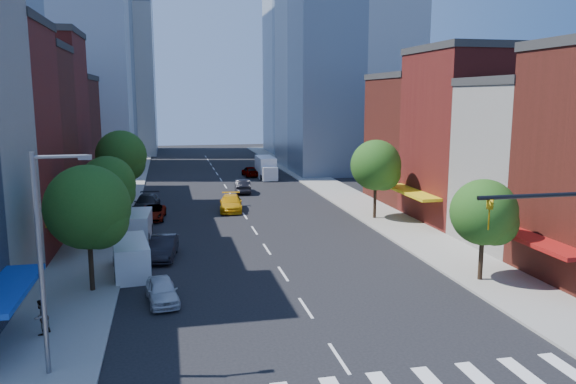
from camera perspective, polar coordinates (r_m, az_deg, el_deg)
name	(u,v)px	position (r m, az deg, el deg)	size (l,w,h in m)	color
ground	(339,358)	(25.49, 5.20, -16.49)	(220.00, 220.00, 0.00)	black
sidewalk_left	(117,201)	(63.03, -17.00, -0.90)	(5.00, 120.00, 0.15)	gray
sidewalk_right	(339,193)	(65.74, 5.25, -0.09)	(5.00, 120.00, 0.15)	gray
bldg_left_4	(20,124)	(60.99, -25.61, 6.21)	(12.00, 9.00, 17.00)	maroon
bldg_left_5	(42,138)	(70.37, -23.73, 5.05)	(12.00, 10.00, 13.00)	#4F1C13
bldg_right_1	(548,167)	(46.50, 24.93, 2.35)	(12.00, 8.00, 12.00)	#B5B2A7
bldg_right_2	(484,138)	(53.78, 19.29, 5.20)	(12.00, 10.00, 15.00)	maroon
bldg_right_3	(433,141)	(62.58, 14.48, 5.08)	(12.00, 10.00, 13.00)	#4F1C13
tower_far_w	(104,7)	(118.50, -18.23, 17.39)	(18.00, 18.00, 56.00)	#9EA5AD
streetlight	(45,250)	(24.05, -23.47, -5.46)	(2.25, 0.25, 9.00)	slate
tree_left_near	(90,210)	(33.61, -19.43, -1.77)	(4.80, 4.80, 7.30)	black
tree_left_mid	(110,186)	(44.44, -17.67, 0.58)	(4.20, 4.20, 6.65)	black
tree_left_far	(123,158)	(58.19, -16.44, 3.38)	(5.00, 5.00, 7.75)	black
tree_right_near	(487,215)	(35.76, 19.52, -2.21)	(4.00, 4.00, 6.20)	black
tree_right_far	(378,167)	(51.61, 9.10, 2.51)	(4.60, 4.60, 7.20)	black
parked_car_front	(162,291)	(32.08, -12.67, -9.75)	(1.59, 3.94, 1.34)	silver
parked_car_second	(163,247)	(40.39, -12.56, -5.52)	(1.65, 4.72, 1.56)	black
parked_car_third	(153,213)	(53.14, -13.57, -2.05)	(2.15, 4.66, 1.29)	#999999
parked_car_rear	(147,203)	(57.15, -14.17, -1.09)	(2.25, 5.54, 1.61)	black
cargo_van_near	(131,258)	(37.20, -15.67, -6.47)	(2.67, 5.41, 2.22)	silver
cargo_van_far	(138,225)	(46.64, -15.01, -3.28)	(2.18, 4.90, 2.05)	silver
taxi	(231,203)	(55.86, -5.81, -1.13)	(2.15, 5.29, 1.54)	#ECAB0C
traffic_car_oncoming	(242,186)	(66.13, -4.65, 0.60)	(1.66, 4.77, 1.57)	black
traffic_car_far	(250,171)	(79.58, -3.92, 2.12)	(1.71, 4.26, 1.45)	#999999
box_truck	(266,168)	(77.72, -2.24, 2.43)	(2.34, 7.27, 2.91)	white
pedestrian_far	(41,317)	(29.37, -23.78, -11.54)	(0.83, 0.64, 1.70)	#999999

